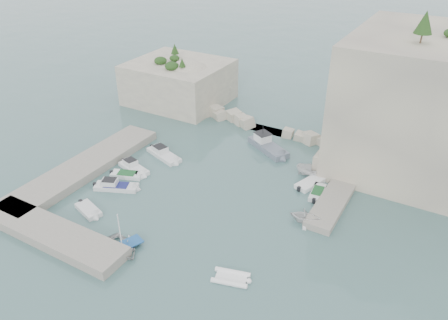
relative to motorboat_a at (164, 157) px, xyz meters
The scene contains 21 objects.
ground 12.50m from the motorboat_a, 34.86° to the right, with size 400.00×400.00×0.00m, color #486C6A.
cliff_terrace 25.70m from the motorboat_a, 25.02° to the left, with size 8.00×10.00×2.50m, color beige.
outcrop_west 20.64m from the motorboat_a, 118.62° to the left, with size 16.00×14.00×7.00m, color beige.
quay_west 10.59m from the motorboat_a, 129.63° to the right, with size 5.00×24.00×1.10m, color #9E9689.
quay_south 19.65m from the motorboat_a, 89.25° to the right, with size 18.00×4.00×1.10m, color #9E9689.
ledge_east 23.93m from the motorboat_a, ahead, with size 3.00×16.00×0.80m, color #9E9689.
breakwater 17.52m from the motorboat_a, 58.07° to the left, with size 28.00×3.00×1.40m, color beige.
motorboat_a is the anchor object (origin of this frame).
motorboat_b 5.02m from the motorboat_a, 104.56° to the right, with size 5.31×1.74×1.40m, color white, non-canonical shape.
motorboat_c 6.63m from the motorboat_a, 98.58° to the right, with size 4.37×1.59×0.70m, color white, non-canonical shape.
motorboat_d 9.34m from the motorboat_a, 91.47° to the right, with size 5.81×1.73×1.40m, color silver, non-canonical shape.
motorboat_e 14.50m from the motorboat_a, 89.13° to the right, with size 4.00×1.64×0.70m, color silver, non-canonical shape.
rowboat 19.18m from the motorboat_a, 65.79° to the right, with size 3.29×4.61×0.96m, color silver.
inflatable_dinghy 24.72m from the motorboat_a, 38.86° to the right, with size 3.74×1.81×0.44m, color white, non-canonical shape.
tender_east_a 22.51m from the motorboat_a, 10.27° to the right, with size 2.98×3.45×1.82m, color silver.
tender_east_b 21.62m from the motorboat_a, ahead, with size 4.16×1.42×0.70m, color silver, non-canonical shape.
tender_east_c 20.53m from the motorboat_a, 10.43° to the left, with size 5.45×1.76×0.70m, color white, non-canonical shape.
tender_east_d 20.50m from the motorboat_a, 15.89° to the left, with size 1.72×4.57×1.76m, color silver.
work_boat 14.73m from the motorboat_a, 37.65° to the left, with size 7.78×2.30×2.20m, color slate, non-canonical shape.
rowboat_mast 19.35m from the motorboat_a, 65.79° to the right, with size 0.10×0.10×4.20m, color white.
vegetation 37.52m from the motorboat_a, 31.57° to the left, with size 53.48×13.88×13.40m.
Camera 1 is at (23.17, -34.32, 29.82)m, focal length 35.00 mm.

